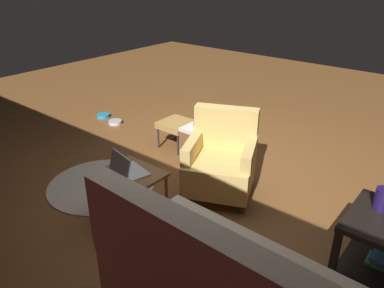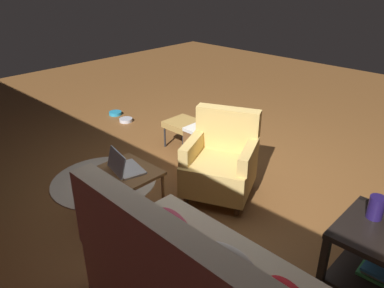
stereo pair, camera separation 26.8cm
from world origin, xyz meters
name	(u,v)px [view 1 (the left image)]	position (x,y,z in m)	size (l,w,h in m)	color
ground	(211,177)	(0.00, 0.00, 0.00)	(12.00, 12.00, 0.00)	brown
armchair	(221,161)	(-0.24, 0.17, 0.36)	(0.88, 0.89, 0.87)	tan
small_vase	(382,199)	(-1.79, 0.34, 0.64)	(0.11, 0.11, 0.17)	#1E1447
laptop_desk	(132,178)	(0.14, 1.05, 0.42)	(0.56, 0.44, 0.48)	olive
laptop	(127,169)	(0.15, 1.09, 0.53)	(0.37, 0.32, 0.21)	silver
wicker_hamper	(205,145)	(0.26, -0.22, 0.24)	(0.45, 0.45, 0.48)	brown
book_stack_hamper	(205,124)	(0.26, -0.22, 0.52)	(0.25, 0.20, 0.07)	orange
yellow_mug	(207,119)	(0.22, -0.19, 0.60)	(0.08, 0.08, 0.10)	yellow
tv_remote	(203,122)	(0.36, -0.30, 0.49)	(0.05, 0.16, 0.02)	#262628
ottoman	(176,125)	(0.83, -0.35, 0.31)	(0.40, 0.40, 0.36)	#AD8442
circular_rug	(102,184)	(0.84, 0.89, 0.01)	(1.16, 1.16, 0.01)	beige
pet_bowl_steel	(115,122)	(2.09, -0.37, 0.03)	(0.20, 0.20, 0.05)	silver
pet_bowl_teal	(103,116)	(2.45, -0.43, 0.03)	(0.20, 0.20, 0.05)	teal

